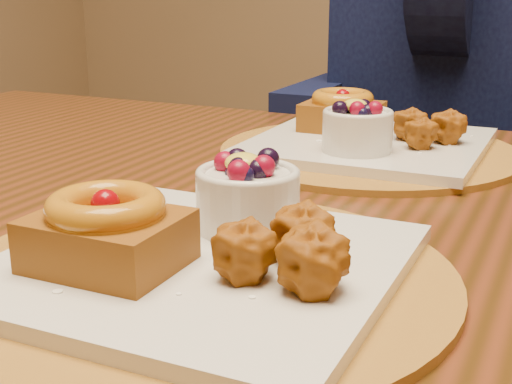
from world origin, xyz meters
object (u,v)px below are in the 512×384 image
(dining_table, at_px, (306,272))
(diner, at_px, (452,36))
(place_setting_far, at_px, (367,138))
(chair_far, at_px, (453,226))
(place_setting_near, at_px, (201,250))

(dining_table, height_order, diner, diner)
(place_setting_far, relative_size, chair_far, 0.45)
(place_setting_far, bearing_deg, place_setting_near, -90.02)
(dining_table, bearing_deg, place_setting_far, 90.58)
(dining_table, distance_m, chair_far, 0.86)
(place_setting_near, bearing_deg, dining_table, 89.38)
(place_setting_far, xyz_separation_m, chair_far, (0.02, 0.62, -0.31))
(place_setting_near, xyz_separation_m, place_setting_far, (0.00, 0.43, -0.00))
(chair_far, bearing_deg, place_setting_far, -107.73)
(dining_table, distance_m, place_setting_near, 0.24)
(place_setting_far, bearing_deg, diner, 88.48)
(place_setting_far, distance_m, diner, 0.49)
(place_setting_near, height_order, diner, diner)
(dining_table, relative_size, chair_far, 1.91)
(dining_table, distance_m, diner, 0.73)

